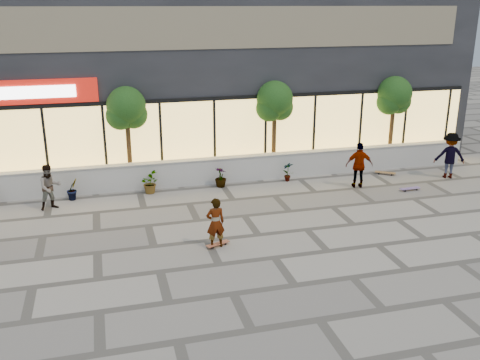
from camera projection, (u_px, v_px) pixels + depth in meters
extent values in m
plane|color=gray|center=(275.00, 258.00, 15.26)|extent=(80.00, 80.00, 0.00)
cube|color=beige|center=(220.00, 170.00, 21.52)|extent=(22.00, 0.35, 1.00)
cube|color=#B2AFA8|center=(220.00, 158.00, 21.36)|extent=(22.00, 0.42, 0.04)
cube|color=black|center=(193.00, 62.00, 25.39)|extent=(24.00, 9.00, 8.50)
cube|color=#FFD066|center=(214.00, 136.00, 22.04)|extent=(23.04, 0.05, 3.00)
cube|color=black|center=(214.00, 99.00, 21.53)|extent=(23.04, 0.08, 0.15)
cube|color=red|center=(28.00, 92.00, 19.63)|extent=(5.00, 0.10, 0.90)
cube|color=white|center=(28.00, 92.00, 19.57)|extent=(3.40, 0.06, 0.45)
cube|color=brown|center=(213.00, 28.00, 20.69)|extent=(21.60, 0.05, 1.60)
imported|color=#1B3E13|center=(73.00, 189.00, 19.66)|extent=(0.57, 0.57, 0.81)
imported|color=#1B3E13|center=(149.00, 183.00, 20.34)|extent=(0.68, 0.77, 0.81)
imported|color=#1B3E13|center=(221.00, 177.00, 21.02)|extent=(0.64, 0.64, 0.81)
imported|color=#1B3E13|center=(288.00, 172.00, 21.71)|extent=(0.46, 0.35, 0.81)
cylinder|color=#4E3A1B|center=(129.00, 145.00, 20.96)|extent=(0.18, 0.18, 3.24)
sphere|color=#1B3E13|center=(126.00, 106.00, 20.47)|extent=(1.50, 1.50, 1.50)
sphere|color=#1B3E13|center=(120.00, 116.00, 20.48)|extent=(1.10, 1.10, 1.10)
sphere|color=#1B3E13|center=(133.00, 115.00, 20.69)|extent=(1.10, 1.10, 1.10)
cylinder|color=#4E3A1B|center=(274.00, 136.00, 22.42)|extent=(0.18, 0.18, 3.24)
sphere|color=#1B3E13|center=(275.00, 99.00, 21.93)|extent=(1.50, 1.50, 1.50)
sphere|color=#1B3E13|center=(269.00, 108.00, 21.94)|extent=(1.10, 1.10, 1.10)
sphere|color=#1B3E13|center=(280.00, 107.00, 22.15)|extent=(1.10, 1.10, 1.10)
cylinder|color=#4E3A1B|center=(391.00, 128.00, 23.76)|extent=(0.18, 0.18, 3.24)
sphere|color=#1B3E13|center=(395.00, 93.00, 23.28)|extent=(1.50, 1.50, 1.50)
sphere|color=#1B3E13|center=(389.00, 102.00, 23.28)|extent=(1.10, 1.10, 1.10)
sphere|color=#1B3E13|center=(398.00, 101.00, 23.50)|extent=(1.10, 1.10, 1.10)
imported|color=silver|center=(215.00, 223.00, 15.70)|extent=(0.59, 0.41, 1.54)
imported|color=tan|center=(50.00, 187.00, 18.63)|extent=(0.96, 0.86, 1.62)
imported|color=silver|center=(359.00, 165.00, 20.83)|extent=(1.13, 0.70, 1.80)
imported|color=maroon|center=(450.00, 155.00, 21.99)|extent=(1.40, 1.11, 1.90)
cube|color=brown|center=(218.00, 244.00, 15.96)|extent=(0.77, 0.46, 0.02)
cylinder|color=black|center=(223.00, 243.00, 16.16)|extent=(0.06, 0.05, 0.05)
cylinder|color=black|center=(226.00, 244.00, 16.05)|extent=(0.06, 0.05, 0.05)
cylinder|color=black|center=(210.00, 246.00, 15.90)|extent=(0.06, 0.05, 0.05)
cylinder|color=black|center=(213.00, 248.00, 15.79)|extent=(0.06, 0.05, 0.05)
cube|color=olive|center=(385.00, 172.00, 22.62)|extent=(0.83, 0.66, 0.02)
cylinder|color=black|center=(392.00, 174.00, 22.63)|extent=(0.07, 0.06, 0.06)
cylinder|color=black|center=(391.00, 175.00, 22.49)|extent=(0.07, 0.06, 0.06)
cylinder|color=black|center=(379.00, 173.00, 22.80)|extent=(0.07, 0.06, 0.06)
cylinder|color=black|center=(379.00, 174.00, 22.66)|extent=(0.07, 0.06, 0.06)
cube|color=#604987|center=(410.00, 188.00, 20.70)|extent=(0.84, 0.25, 0.02)
cylinder|color=black|center=(414.00, 188.00, 20.86)|extent=(0.06, 0.03, 0.06)
cylinder|color=black|center=(417.00, 190.00, 20.73)|extent=(0.06, 0.03, 0.06)
cylinder|color=black|center=(403.00, 190.00, 20.71)|extent=(0.06, 0.03, 0.06)
cylinder|color=black|center=(405.00, 191.00, 20.58)|extent=(0.06, 0.03, 0.06)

